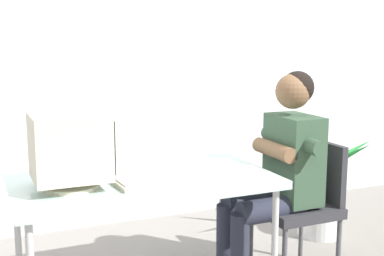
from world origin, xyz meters
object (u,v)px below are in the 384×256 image
(office_chair, at_px, (303,199))
(keyboard, at_px, (125,178))
(crt_monitor, at_px, (70,148))
(potted_plant, at_px, (321,195))
(desk, at_px, (144,186))
(person_seated, at_px, (278,169))

(office_chair, bearing_deg, keyboard, -179.43)
(crt_monitor, bearing_deg, keyboard, 3.18)
(office_chair, bearing_deg, potted_plant, 44.04)
(desk, xyz_separation_m, person_seated, (0.83, -0.02, 0.02))
(desk, bearing_deg, keyboard, -163.22)
(office_chair, distance_m, potted_plant, 0.75)
(desk, relative_size, keyboard, 3.14)
(keyboard, xyz_separation_m, office_chair, (1.13, 0.01, -0.26))
(desk, height_order, crt_monitor, crt_monitor)
(person_seated, bearing_deg, office_chair, 0.00)
(desk, xyz_separation_m, office_chair, (1.02, -0.02, -0.20))
(crt_monitor, xyz_separation_m, person_seated, (1.22, 0.03, -0.24))
(person_seated, bearing_deg, crt_monitor, -178.75)
(keyboard, height_order, potted_plant, potted_plant)
(office_chair, bearing_deg, crt_monitor, -178.91)
(person_seated, height_order, potted_plant, person_seated)
(keyboard, height_order, person_seated, person_seated)
(keyboard, relative_size, potted_plant, 0.53)
(desk, relative_size, crt_monitor, 3.69)
(desk, relative_size, potted_plant, 1.65)
(crt_monitor, height_order, person_seated, person_seated)
(keyboard, xyz_separation_m, person_seated, (0.94, 0.01, -0.05))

